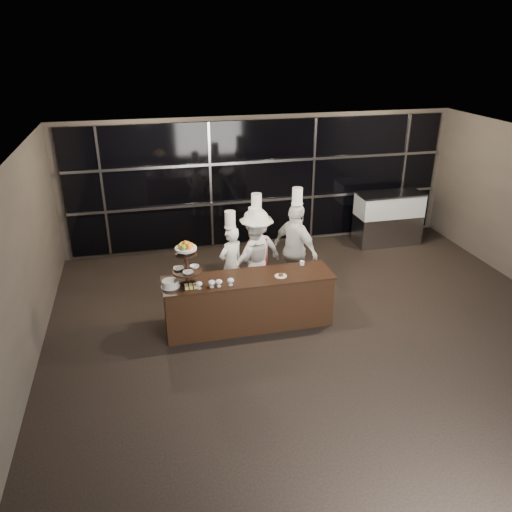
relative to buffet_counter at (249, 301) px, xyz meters
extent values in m
plane|color=black|center=(1.12, -1.45, -0.47)|extent=(10.00, 10.00, 0.00)
plane|color=black|center=(1.12, -1.45, 2.53)|extent=(10.00, 10.00, 0.00)
plane|color=#473F38|center=(1.12, 3.55, 1.03)|extent=(9.00, 0.00, 9.00)
plane|color=#473F38|center=(-3.38, -1.45, 1.03)|extent=(0.00, 10.00, 10.00)
cube|color=black|center=(1.12, 3.49, 1.03)|extent=(8.60, 0.04, 2.80)
cube|color=#A5A5AA|center=(1.12, 3.44, 0.63)|extent=(8.60, 0.06, 0.06)
cube|color=#A5A5AA|center=(1.12, 3.44, 1.53)|extent=(8.60, 0.06, 0.06)
cube|color=#A5A5AA|center=(-2.38, 3.46, 1.03)|extent=(0.05, 0.05, 2.80)
cube|color=#A5A5AA|center=(-0.08, 3.46, 1.03)|extent=(0.05, 0.05, 2.80)
cube|color=#A5A5AA|center=(2.32, 3.46, 1.03)|extent=(0.05, 0.05, 2.80)
cube|color=#A5A5AA|center=(4.62, 3.46, 1.03)|extent=(0.05, 0.05, 2.80)
cube|color=black|center=(0.00, 0.00, -0.02)|extent=(2.80, 0.70, 0.90)
cube|color=black|center=(0.00, 0.00, 0.44)|extent=(2.84, 0.74, 0.03)
cylinder|color=black|center=(-1.00, 0.00, 0.47)|extent=(0.24, 0.24, 0.03)
cylinder|color=black|center=(-1.00, 0.00, 0.80)|extent=(0.06, 0.06, 0.70)
cylinder|color=black|center=(-1.00, 0.00, 0.67)|extent=(0.48, 0.48, 0.02)
cylinder|color=black|center=(-1.00, 0.00, 0.97)|extent=(0.34, 0.34, 0.02)
cylinder|color=white|center=(-1.00, 0.00, 1.02)|extent=(0.10, 0.10, 0.06)
cylinder|color=white|center=(-1.00, 0.00, 1.07)|extent=(0.34, 0.34, 0.04)
sphere|color=orange|center=(-0.92, 0.00, 1.11)|extent=(0.09, 0.09, 0.09)
sphere|color=#52A129|center=(-0.96, 0.07, 1.11)|extent=(0.09, 0.09, 0.09)
sphere|color=orange|center=(-1.04, 0.07, 1.11)|extent=(0.09, 0.09, 0.09)
sphere|color=yellow|center=(-1.08, 0.00, 1.11)|extent=(0.09, 0.09, 0.09)
sphere|color=#69A72B|center=(-1.04, -0.07, 1.11)|extent=(0.09, 0.09, 0.09)
sphere|color=orange|center=(-0.96, -0.07, 1.11)|extent=(0.09, 0.09, 0.09)
sphere|color=orange|center=(-1.00, 0.00, 1.15)|extent=(0.09, 0.09, 0.09)
imported|color=white|center=(-1.13, 0.06, 0.71)|extent=(0.16, 0.16, 0.04)
imported|color=white|center=(-0.87, 0.06, 0.71)|extent=(0.15, 0.15, 0.05)
imported|color=white|center=(-1.00, -0.12, 0.71)|extent=(0.16, 0.16, 0.04)
cylinder|color=silver|center=(-0.85, -0.22, 0.46)|extent=(0.07, 0.07, 0.01)
cylinder|color=silver|center=(-0.85, -0.22, 0.49)|extent=(0.02, 0.02, 0.05)
ellipsoid|color=silver|center=(-0.85, -0.22, 0.54)|extent=(0.11, 0.11, 0.08)
ellipsoid|color=green|center=(-0.85, -0.22, 0.54)|extent=(0.08, 0.08, 0.05)
cylinder|color=silver|center=(-0.65, -0.22, 0.46)|extent=(0.07, 0.07, 0.01)
cylinder|color=silver|center=(-0.65, -0.22, 0.49)|extent=(0.02, 0.02, 0.05)
ellipsoid|color=silver|center=(-0.65, -0.22, 0.54)|extent=(0.11, 0.11, 0.08)
ellipsoid|color=#C41E48|center=(-0.65, -0.22, 0.54)|extent=(0.08, 0.08, 0.05)
cylinder|color=silver|center=(-0.53, -0.22, 0.46)|extent=(0.07, 0.07, 0.01)
cylinder|color=silver|center=(-0.53, -0.22, 0.49)|extent=(0.02, 0.02, 0.05)
ellipsoid|color=silver|center=(-0.53, -0.22, 0.54)|extent=(0.11, 0.11, 0.08)
ellipsoid|color=beige|center=(-0.53, -0.22, 0.54)|extent=(0.08, 0.08, 0.05)
cylinder|color=silver|center=(-0.34, -0.22, 0.46)|extent=(0.07, 0.07, 0.01)
cylinder|color=silver|center=(-0.34, -0.22, 0.49)|extent=(0.02, 0.02, 0.05)
ellipsoid|color=silver|center=(-0.34, -0.22, 0.54)|extent=(0.11, 0.11, 0.08)
ellipsoid|color=#452610|center=(-0.34, -0.22, 0.54)|extent=(0.08, 0.08, 0.05)
cylinder|color=white|center=(-1.28, -0.05, 0.46)|extent=(0.30, 0.30, 0.01)
cylinder|color=silver|center=(-1.28, -0.05, 0.51)|extent=(0.26, 0.26, 0.10)
cube|color=#D8C169|center=(-1.04, -0.20, 0.48)|extent=(0.05, 0.06, 0.05)
cube|color=#D8C169|center=(-0.97, -0.20, 0.48)|extent=(0.05, 0.06, 0.05)
cube|color=#D8C169|center=(-0.90, -0.20, 0.48)|extent=(0.05, 0.06, 0.05)
cube|color=#D8C169|center=(-1.04, -0.13, 0.48)|extent=(0.05, 0.06, 0.05)
cube|color=#D8C169|center=(-0.97, -0.13, 0.48)|extent=(0.05, 0.06, 0.05)
cube|color=#D8C169|center=(-0.90, -0.13, 0.48)|extent=(0.05, 0.06, 0.05)
cylinder|color=white|center=(0.53, -0.10, 0.46)|extent=(0.20, 0.20, 0.01)
cylinder|color=#4C2814|center=(0.53, -0.10, 0.49)|extent=(0.08, 0.08, 0.04)
cylinder|color=white|center=(1.01, 0.25, 0.49)|extent=(0.08, 0.08, 0.07)
cube|color=#A5A5AA|center=(4.01, 2.85, -0.12)|extent=(1.51, 0.65, 0.70)
cube|color=silver|center=(4.01, 2.85, 0.48)|extent=(1.51, 0.65, 0.50)
cube|color=#FFC67F|center=(4.01, 2.85, 0.48)|extent=(1.41, 0.54, 0.40)
cube|color=#A5A5AA|center=(4.01, 2.85, 0.75)|extent=(1.54, 0.67, 0.04)
imported|color=white|center=(-0.11, 0.96, 0.26)|extent=(0.63, 0.57, 1.45)
cylinder|color=white|center=(-0.11, 0.96, 1.14)|extent=(0.19, 0.19, 0.30)
cylinder|color=white|center=(-0.11, 0.96, 0.99)|extent=(0.21, 0.21, 0.03)
imported|color=silver|center=(0.34, 1.06, 0.26)|extent=(0.79, 0.66, 1.45)
cylinder|color=white|center=(0.34, 1.06, 1.14)|extent=(0.19, 0.19, 0.30)
cylinder|color=white|center=(0.34, 1.06, 0.99)|extent=(0.21, 0.21, 0.03)
imported|color=white|center=(0.41, 1.13, 0.38)|extent=(1.25, 0.99, 1.69)
cylinder|color=white|center=(0.41, 1.13, 1.37)|extent=(0.19, 0.19, 0.30)
cylinder|color=white|center=(0.41, 1.13, 1.23)|extent=(0.21, 0.21, 0.03)
cube|color=#B20D1A|center=(0.41, 1.01, 0.38)|extent=(0.34, 0.03, 0.63)
imported|color=white|center=(1.11, 0.93, 0.44)|extent=(0.89, 1.14, 1.80)
cylinder|color=white|center=(1.11, 0.93, 1.49)|extent=(0.19, 0.19, 0.30)
cylinder|color=white|center=(1.11, 0.93, 1.34)|extent=(0.21, 0.21, 0.03)
camera|label=1|loc=(-1.60, -7.21, 4.13)|focal=35.00mm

